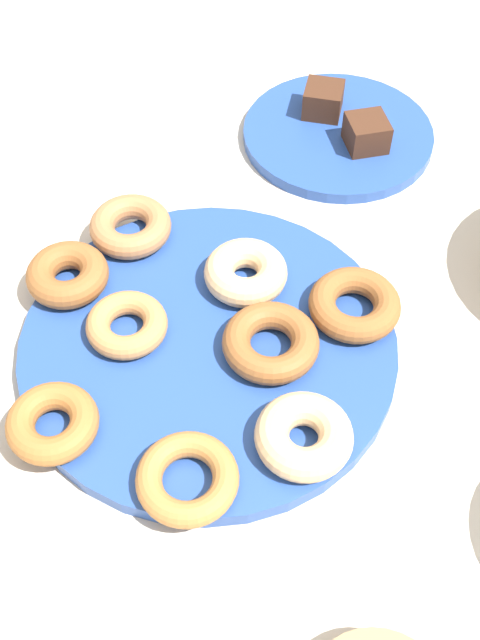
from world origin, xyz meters
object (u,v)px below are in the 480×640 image
at_px(donut_5, 304,436).
at_px(cake_plate, 338,134).
at_px(donut_4, 127,325).
at_px(brownie_near, 323,100).
at_px(donut_2, 354,305).
at_px(donut_8, 53,423).
at_px(donut_7, 68,275).
at_px(donut_0, 271,342).
at_px(donut_6, 187,478).
at_px(brownie_far, 367,133).
at_px(donut_plate, 208,345).
at_px(donut_3, 130,226).
at_px(donut_1, 246,273).

distance_m(donut_5, cake_plate, 0.43).
bearing_deg(donut_4, donut_5, 52.54).
bearing_deg(brownie_near, donut_4, -31.81).
height_order(donut_2, donut_8, same).
distance_m(donut_4, donut_7, 0.09).
xyz_separation_m(donut_0, donut_6, (0.13, -0.07, -0.00)).
height_order(donut_0, donut_4, donut_0).
bearing_deg(brownie_far, donut_6, -24.02).
distance_m(donut_plate, donut_6, 0.15).
relative_size(donut_6, donut_7, 1.05).
xyz_separation_m(donut_plate, cake_plate, (-0.31, 0.15, -0.00)).
xyz_separation_m(donut_7, brownie_near, (-0.28, 0.27, 0.00)).
relative_size(donut_2, donut_7, 1.09).
height_order(donut_3, donut_5, donut_5).
height_order(donut_1, donut_7, donut_1).
bearing_deg(brownie_near, donut_6, -16.57).
bearing_deg(donut_5, donut_4, -127.46).
bearing_deg(donut_4, brownie_far, 137.18).
bearing_deg(donut_7, donut_8, 2.88).
height_order(donut_6, brownie_near, brownie_near).
bearing_deg(brownie_near, donut_5, -6.32).
xyz_separation_m(donut_7, donut_8, (0.17, 0.01, -0.00)).
bearing_deg(donut_0, donut_4, -99.69).
relative_size(donut_0, cake_plate, 0.40).
distance_m(donut_2, cake_plate, 0.28).
relative_size(donut_plate, cake_plate, 1.57).
distance_m(donut_1, cake_plate, 0.27).
distance_m(donut_plate, brownie_far, 0.34).
xyz_separation_m(donut_1, donut_5, (0.18, 0.05, -0.00)).
height_order(donut_4, brownie_far, brownie_far).
xyz_separation_m(donut_0, brownie_far, (-0.30, 0.12, 0.00)).
bearing_deg(donut_plate, donut_1, 152.88).
bearing_deg(donut_5, donut_2, 158.21).
relative_size(donut_3, donut_7, 1.05).
bearing_deg(brownie_far, donut_plate, -32.14).
distance_m(donut_1, donut_4, 0.13).
bearing_deg(donut_5, donut_8, -94.23).
distance_m(donut_4, donut_8, 0.12).
distance_m(donut_1, donut_5, 0.19).
distance_m(donut_0, brownie_far, 0.32).
relative_size(donut_1, brownie_near, 1.82).
relative_size(donut_2, donut_6, 1.04).
bearing_deg(brownie_near, donut_7, -44.51).
distance_m(donut_5, donut_8, 0.21).
height_order(donut_8, cake_plate, donut_8).
bearing_deg(donut_6, donut_2, 139.35).
bearing_deg(donut_7, donut_1, 90.17).
bearing_deg(donut_1, donut_0, 14.58).
height_order(cake_plate, brownie_near, brownie_near).
bearing_deg(donut_2, donut_5, -21.79).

